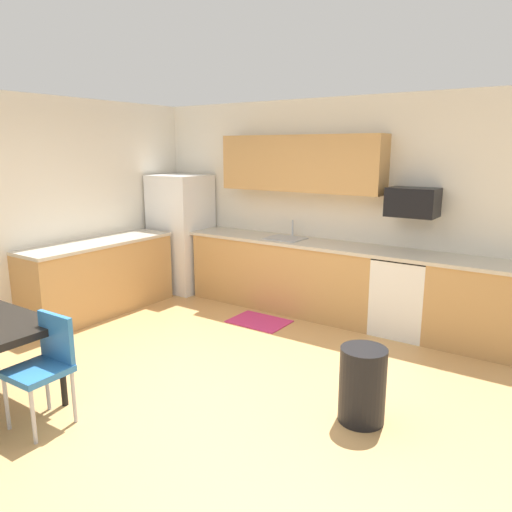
{
  "coord_description": "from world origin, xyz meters",
  "views": [
    {
      "loc": [
        2.76,
        -3.03,
        2.09
      ],
      "look_at": [
        0.0,
        1.0,
        1.0
      ],
      "focal_mm": 34.07,
      "sensor_mm": 36.0,
      "label": 1
    }
  ],
  "objects_px": {
    "oven_range": "(404,295)",
    "trash_bin": "(362,385)",
    "chair_near_table": "(45,361)",
    "refrigerator": "(181,233)",
    "microwave": "(413,202)"
  },
  "relations": [
    {
      "from": "refrigerator",
      "to": "trash_bin",
      "type": "relative_size",
      "value": 2.85
    },
    {
      "from": "refrigerator",
      "to": "trash_bin",
      "type": "xyz_separation_m",
      "value": [
        3.67,
        -1.95,
        -0.55
      ]
    },
    {
      "from": "oven_range",
      "to": "trash_bin",
      "type": "relative_size",
      "value": 1.52
    },
    {
      "from": "oven_range",
      "to": "chair_near_table",
      "type": "xyz_separation_m",
      "value": [
        -1.65,
        -3.41,
        0.05
      ]
    },
    {
      "from": "refrigerator",
      "to": "microwave",
      "type": "height_order",
      "value": "refrigerator"
    },
    {
      "from": "refrigerator",
      "to": "chair_near_table",
      "type": "relative_size",
      "value": 2.01
    },
    {
      "from": "refrigerator",
      "to": "microwave",
      "type": "xyz_separation_m",
      "value": [
        3.33,
        0.18,
        0.65
      ]
    },
    {
      "from": "refrigerator",
      "to": "trash_bin",
      "type": "bearing_deg",
      "value": -27.94
    },
    {
      "from": "refrigerator",
      "to": "oven_range",
      "type": "height_order",
      "value": "refrigerator"
    },
    {
      "from": "chair_near_table",
      "to": "trash_bin",
      "type": "height_order",
      "value": "chair_near_table"
    },
    {
      "from": "chair_near_table",
      "to": "oven_range",
      "type": "bearing_deg",
      "value": 64.12
    },
    {
      "from": "refrigerator",
      "to": "trash_bin",
      "type": "height_order",
      "value": "refrigerator"
    },
    {
      "from": "microwave",
      "to": "chair_near_table",
      "type": "distance_m",
      "value": 4.01
    },
    {
      "from": "oven_range",
      "to": "trash_bin",
      "type": "height_order",
      "value": "oven_range"
    },
    {
      "from": "chair_near_table",
      "to": "trash_bin",
      "type": "distance_m",
      "value": 2.44
    }
  ]
}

